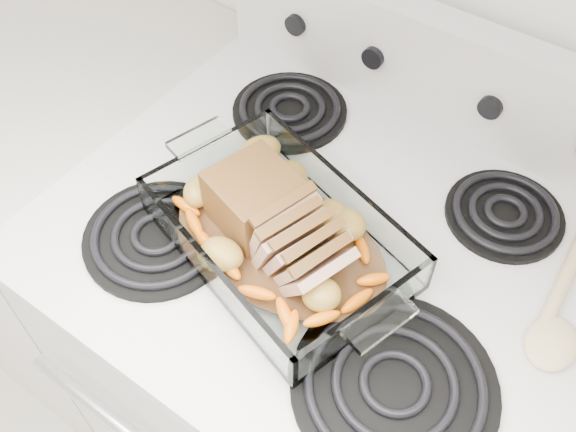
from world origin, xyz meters
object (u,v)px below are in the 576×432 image
Objects in this scene: counter_left at (88,219)px; baking_dish at (279,239)px; electric_range at (321,366)px; pork_roast at (266,218)px.

baking_dish is at bearing -7.00° from counter_left.
electric_range is 1.20× the size of counter_left.
electric_range reaches higher than pork_roast.
electric_range reaches higher than counter_left.
electric_range is 5.10× the size of pork_roast.
counter_left is 0.80m from baking_dish.
electric_range is 0.49m from baking_dish.
pork_roast is at bearing -127.63° from electric_range.
pork_roast is (-0.06, -0.08, 0.51)m from electric_range.
baking_dish is (0.63, -0.08, 0.50)m from counter_left.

